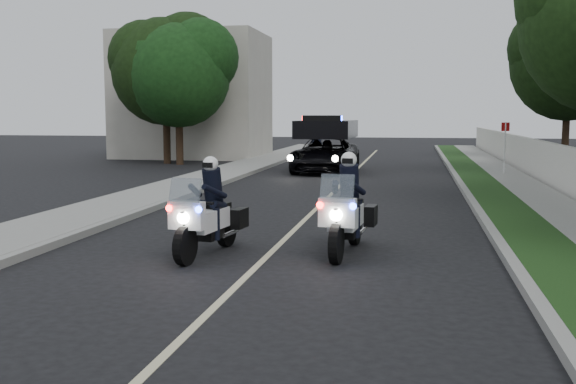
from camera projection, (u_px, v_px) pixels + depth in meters
name	position (u px, v px, depth m)	size (l,w,h in m)	color
ground	(267.00, 257.00, 11.83)	(120.00, 120.00, 0.00)	black
curb_right	(466.00, 192.00, 20.83)	(0.20, 60.00, 0.15)	gray
grass_verge	(489.00, 193.00, 20.70)	(1.20, 60.00, 0.16)	#193814
sidewalk_right	(534.00, 194.00, 20.47)	(1.40, 60.00, 0.16)	gray
property_wall	(570.00, 172.00, 20.21)	(0.22, 60.00, 1.50)	beige
curb_left	(211.00, 187.00, 22.33)	(0.20, 60.00, 0.15)	gray
sidewalk_left	(179.00, 186.00, 22.53)	(2.00, 60.00, 0.16)	gray
building_far	(193.00, 96.00, 38.63)	(8.00, 6.00, 7.00)	#A8A396
lane_marking	(334.00, 192.00, 21.59)	(0.12, 50.00, 0.01)	#BFB78C
police_moto_left	(208.00, 255.00, 11.96)	(0.72, 2.06, 1.75)	silver
police_moto_right	(346.00, 253.00, 12.12)	(0.75, 2.14, 1.82)	silver
police_suv	(325.00, 172.00, 28.92)	(2.47, 5.33, 2.59)	black
bicycle	(316.00, 159.00, 37.14)	(0.57, 1.65, 0.86)	black
cyclist	(316.00, 159.00, 37.14)	(0.69, 0.46, 1.91)	black
sign_post	(504.00, 177.00, 26.60)	(0.35, 0.35, 2.22)	red
tree_right_e	(564.00, 162.00, 34.69)	(5.86, 5.86, 9.77)	black
tree_left_near	(180.00, 165.00, 33.10)	(5.03, 5.03, 8.39)	#153C14
tree_left_far	(167.00, 163.00, 33.83)	(5.30, 5.30, 8.83)	black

